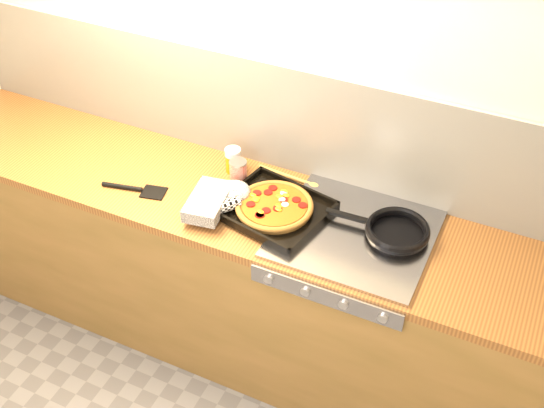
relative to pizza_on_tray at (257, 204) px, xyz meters
The scene contains 9 objects.
room_shell 0.39m from the pizza_on_tray, 97.28° to the left, with size 3.20×3.20×3.20m.
counter_run 0.50m from the pizza_on_tray, 135.05° to the left, with size 3.20×0.62×0.90m.
stovetop 0.41m from the pizza_on_tray, ahead, with size 0.60×0.56×0.02m, color #97979D.
pizza_on_tray is the anchor object (origin of this frame).
frying_pan 0.57m from the pizza_on_tray, ahead, with size 0.42×0.26×0.04m.
tomato_can 0.22m from the pizza_on_tray, 137.13° to the left, with size 0.10×0.10×0.11m.
juice_glass 0.30m from the pizza_on_tray, 136.16° to the left, with size 0.07×0.07×0.12m.
wooden_spoon 0.27m from the pizza_on_tray, 78.24° to the left, with size 0.30×0.06×0.02m.
black_spatula 0.54m from the pizza_on_tray, behind, with size 0.29×0.11×0.02m.
Camera 1 is at (1.00, -0.83, 2.72)m, focal length 45.00 mm.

